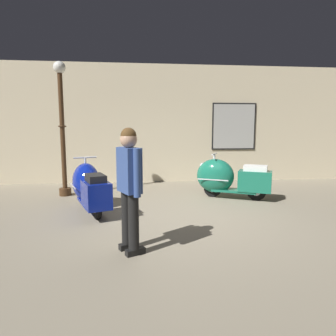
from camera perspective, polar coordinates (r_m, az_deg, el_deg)
The scene contains 6 objects.
ground_plane at distance 5.27m, azimuth 4.21°, elevation -9.85°, with size 60.00×60.00×0.00m, color gray.
showroom_back_wall at distance 8.82m, azimuth 0.05°, elevation 8.66°, with size 18.00×0.24×3.49m.
scooter_0 at distance 5.89m, azimuth -15.38°, elevation -3.52°, with size 1.04×1.75×1.03m.
scooter_1 at distance 6.80m, azimuth 11.59°, elevation -1.94°, with size 1.73×1.20×1.04m.
lamppost at distance 7.27m, azimuth -20.24°, elevation 8.03°, with size 0.28×0.28×3.14m.
visitor_0 at distance 3.66m, azimuth -7.66°, elevation -2.69°, with size 0.37×0.50×1.60m.
Camera 1 is at (-0.89, -4.95, 1.57)m, focal length 30.77 mm.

